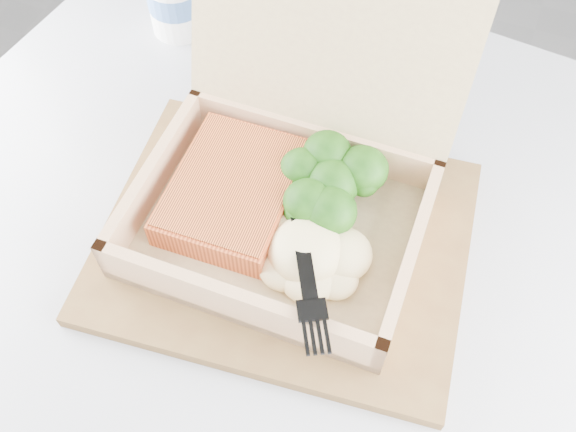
% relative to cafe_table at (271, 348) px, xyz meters
% --- Properties ---
extents(floor, '(4.00, 4.00, 0.00)m').
position_rel_cafe_table_xyz_m(floor, '(0.34, 0.46, -0.54)').
color(floor, gray).
rests_on(floor, ground).
extents(cafe_table, '(0.86, 0.86, 0.72)m').
position_rel_cafe_table_xyz_m(cafe_table, '(0.00, 0.00, 0.00)').
color(cafe_table, black).
rests_on(cafe_table, floor).
extents(serving_tray, '(0.35, 0.29, 0.01)m').
position_rel_cafe_table_xyz_m(serving_tray, '(0.01, 0.03, 0.19)').
color(serving_tray, brown).
rests_on(serving_tray, cafe_table).
extents(takeout_container, '(0.25, 0.25, 0.22)m').
position_rel_cafe_table_xyz_m(takeout_container, '(-0.00, 0.07, 0.26)').
color(takeout_container, tan).
rests_on(takeout_container, serving_tray).
extents(salmon_fillet, '(0.11, 0.14, 0.03)m').
position_rel_cafe_table_xyz_m(salmon_fillet, '(-0.05, 0.04, 0.22)').
color(salmon_fillet, '#D56229').
rests_on(salmon_fillet, takeout_container).
extents(broccoli_pile, '(0.11, 0.11, 0.04)m').
position_rel_cafe_table_xyz_m(broccoli_pile, '(0.03, 0.08, 0.23)').
color(broccoli_pile, '#2A6716').
rests_on(broccoli_pile, takeout_container).
extents(mashed_potatoes, '(0.10, 0.09, 0.04)m').
position_rel_cafe_table_xyz_m(mashed_potatoes, '(0.03, 0.01, 0.23)').
color(mashed_potatoes, beige).
rests_on(mashed_potatoes, takeout_container).
extents(plastic_fork, '(0.09, 0.15, 0.02)m').
position_rel_cafe_table_xyz_m(plastic_fork, '(0.02, 0.02, 0.24)').
color(plastic_fork, black).
rests_on(plastic_fork, mashed_potatoes).
extents(receipt, '(0.15, 0.17, 0.00)m').
position_rel_cafe_table_xyz_m(receipt, '(-0.01, 0.19, 0.19)').
color(receipt, white).
rests_on(receipt, cafe_table).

